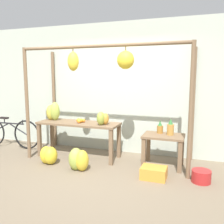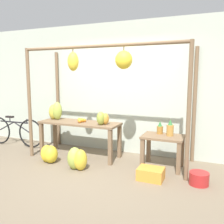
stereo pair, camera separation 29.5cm
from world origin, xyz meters
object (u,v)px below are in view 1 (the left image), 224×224
at_px(banana_pile_ground_right, 79,160).
at_px(banana_pile_ground_left, 49,155).
at_px(banana_pile_on_table, 53,112).
at_px(papaya_pile, 103,119).
at_px(orange_pile, 80,121).
at_px(pineapple_cluster, 166,128).
at_px(blue_bucket, 201,176).
at_px(parked_bicycle, 9,133).
at_px(fruit_crate_white, 154,173).

bearing_deg(banana_pile_ground_right, banana_pile_ground_left, 171.01).
xyz_separation_m(banana_pile_on_table, papaya_pile, (1.20, -0.13, -0.06)).
bearing_deg(banana_pile_on_table, orange_pile, -6.55).
distance_m(banana_pile_on_table, banana_pile_ground_right, 1.42).
bearing_deg(banana_pile_ground_left, pineapple_cluster, 17.54).
xyz_separation_m(pineapple_cluster, blue_bucket, (0.64, -0.58, -0.62)).
bearing_deg(blue_bucket, pineapple_cluster, 137.93).
bearing_deg(papaya_pile, orange_pile, 174.49).
distance_m(orange_pile, parked_bicycle, 1.96).
relative_size(banana_pile_ground_right, fruit_crate_white, 1.10).
xyz_separation_m(pineapple_cluster, banana_pile_ground_right, (-1.42, -0.78, -0.52)).
height_order(blue_bucket, papaya_pile, papaya_pile).
relative_size(banana_pile_ground_left, parked_bicycle, 0.27).
relative_size(banana_pile_ground_left, papaya_pile, 1.65).
xyz_separation_m(banana_pile_on_table, banana_pile_ground_left, (0.28, -0.63, -0.74)).
relative_size(banana_pile_ground_left, banana_pile_ground_right, 0.98).
distance_m(banana_pile_on_table, pineapple_cluster, 2.41).
bearing_deg(parked_bicycle, pineapple_cluster, 0.33).
height_order(banana_pile_on_table, pineapple_cluster, banana_pile_on_table).
relative_size(banana_pile_on_table, papaya_pile, 1.43).
height_order(fruit_crate_white, parked_bicycle, parked_bicycle).
height_order(pineapple_cluster, banana_pile_ground_right, pineapple_cluster).
bearing_deg(orange_pile, blue_bucket, -11.06).
relative_size(banana_pile_on_table, banana_pile_ground_right, 0.85).
distance_m(blue_bucket, papaya_pile, 2.03).
height_order(orange_pile, banana_pile_ground_left, orange_pile).
bearing_deg(banana_pile_on_table, papaya_pile, -6.11).
distance_m(banana_pile_on_table, fruit_crate_white, 2.52).
distance_m(banana_pile_ground_right, parked_bicycle, 2.33).
distance_m(orange_pile, pineapple_cluster, 1.72).
height_order(fruit_crate_white, papaya_pile, papaya_pile).
height_order(pineapple_cluster, fruit_crate_white, pineapple_cluster).
bearing_deg(banana_pile_ground_right, orange_pile, 113.74).
distance_m(orange_pile, papaya_pile, 0.52).
bearing_deg(blue_bucket, banana_pile_on_table, 169.95).
xyz_separation_m(pineapple_cluster, papaya_pile, (-1.20, -0.17, 0.13)).
height_order(banana_pile_ground_right, papaya_pile, papaya_pile).
relative_size(blue_bucket, parked_bicycle, 0.18).
bearing_deg(banana_pile_ground_left, parked_bicycle, 156.60).
bearing_deg(papaya_pile, parked_bicycle, 176.53).
height_order(banana_pile_on_table, banana_pile_ground_right, banana_pile_on_table).
bearing_deg(banana_pile_ground_right, pineapple_cluster, 28.81).
relative_size(banana_pile_ground_left, fruit_crate_white, 1.08).
xyz_separation_m(blue_bucket, papaya_pile, (-1.84, 0.41, 0.75)).
bearing_deg(fruit_crate_white, banana_pile_ground_left, 179.70).
relative_size(fruit_crate_white, blue_bucket, 1.37).
relative_size(orange_pile, banana_pile_ground_left, 0.44).
bearing_deg(parked_bicycle, orange_pile, -2.92).
xyz_separation_m(banana_pile_ground_right, fruit_crate_white, (1.32, 0.10, -0.10)).
xyz_separation_m(blue_bucket, parked_bicycle, (-4.26, 0.56, 0.25)).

